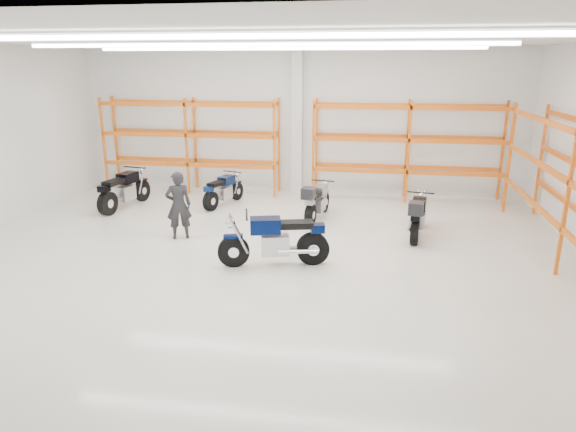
% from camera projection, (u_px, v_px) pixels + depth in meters
% --- Properties ---
extents(ground, '(14.00, 14.00, 0.00)m').
position_uv_depth(ground, '(257.00, 256.00, 11.18)').
color(ground, beige).
rests_on(ground, ground).
extents(room_shell, '(14.02, 12.02, 4.51)m').
position_uv_depth(room_shell, '(255.00, 102.00, 10.26)').
color(room_shell, silver).
rests_on(room_shell, ground).
extents(motorcycle_main, '(2.27, 0.90, 1.13)m').
position_uv_depth(motorcycle_main, '(279.00, 241.00, 10.53)').
color(motorcycle_main, black).
rests_on(motorcycle_main, ground).
extents(motorcycle_back_a, '(0.84, 2.25, 1.11)m').
position_uv_depth(motorcycle_back_a, '(123.00, 191.00, 14.66)').
color(motorcycle_back_a, black).
rests_on(motorcycle_back_a, ground).
extents(motorcycle_back_b, '(0.85, 1.86, 0.94)m').
position_uv_depth(motorcycle_back_b, '(222.00, 191.00, 14.98)').
color(motorcycle_back_b, black).
rests_on(motorcycle_back_b, ground).
extents(motorcycle_back_c, '(0.73, 2.03, 1.04)m').
position_uv_depth(motorcycle_back_c, '(316.00, 202.00, 13.60)').
color(motorcycle_back_c, black).
rests_on(motorcycle_back_c, ground).
extents(motorcycle_back_d, '(0.72, 2.06, 1.06)m').
position_uv_depth(motorcycle_back_d, '(417.00, 217.00, 12.23)').
color(motorcycle_back_d, black).
rests_on(motorcycle_back_d, ground).
extents(standing_man, '(0.70, 0.60, 1.63)m').
position_uv_depth(standing_man, '(179.00, 205.00, 12.09)').
color(standing_man, black).
rests_on(standing_man, ground).
extents(structural_column, '(0.32, 0.32, 4.50)m').
position_uv_depth(structural_column, '(297.00, 122.00, 16.03)').
color(structural_column, white).
rests_on(structural_column, ground).
extents(pallet_racking_back_left, '(5.67, 0.87, 3.00)m').
position_uv_depth(pallet_racking_back_left, '(191.00, 136.00, 16.38)').
color(pallet_racking_back_left, '#E34C11').
rests_on(pallet_racking_back_left, ground).
extents(pallet_racking_back_right, '(5.67, 0.87, 3.00)m').
position_uv_depth(pallet_racking_back_right, '(408.00, 141.00, 15.30)').
color(pallet_racking_back_right, '#E34C11').
rests_on(pallet_racking_back_right, ground).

